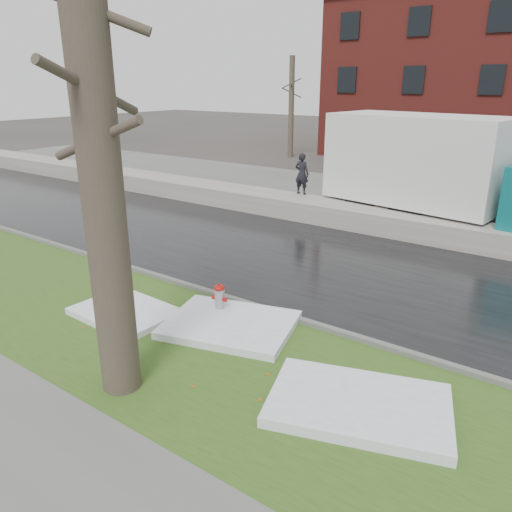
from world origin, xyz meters
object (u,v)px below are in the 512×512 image
Objects in this scene: fire_hydrant at (220,298)px; tree at (98,145)px; box_truck at (450,172)px; worker at (302,174)px.

tree reaches higher than fire_hydrant.
fire_hydrant is at bearing -93.49° from box_truck.
tree is at bearing -91.22° from fire_hydrant.
fire_hydrant is 4.81m from tree.
fire_hydrant is 9.65m from worker.
fire_hydrant is 10.08m from box_truck.
box_truck is 5.43m from worker.
fire_hydrant is at bearing 97.48° from tree.
worker is at bearing 106.98° from tree.
tree reaches higher than worker.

